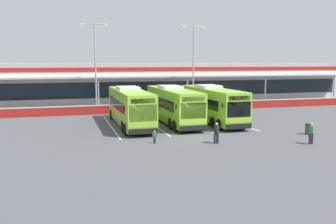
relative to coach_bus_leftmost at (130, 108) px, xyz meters
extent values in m
plane|color=#4C4C51|center=(4.41, -5.78, -1.79)|extent=(200.00, 200.00, 0.00)
cube|color=silver|center=(4.41, 21.22, 0.96)|extent=(70.00, 10.00, 5.50)
cube|color=#19232D|center=(4.41, 16.20, 0.51)|extent=(66.00, 0.08, 2.20)
cube|color=maroon|center=(4.41, 16.19, 3.36)|extent=(68.00, 0.08, 0.60)
cube|color=beige|center=(4.41, 14.72, 2.41)|extent=(67.00, 3.00, 0.24)
cube|color=gray|center=(4.41, 21.22, 3.96)|extent=(70.00, 10.00, 0.50)
cylinder|color=#999999|center=(-1.79, 13.52, 0.31)|extent=(0.20, 0.20, 4.20)
cylinder|color=#999999|center=(10.61, 13.52, 0.31)|extent=(0.20, 0.20, 4.20)
cylinder|color=#999999|center=(23.01, 13.52, 0.31)|extent=(0.20, 0.20, 4.20)
cylinder|color=#999999|center=(35.41, 13.52, 0.31)|extent=(0.20, 0.20, 4.20)
cube|color=maroon|center=(4.41, 8.72, -1.29)|extent=(60.00, 0.36, 1.00)
cube|color=#B2B2B2|center=(4.41, 8.72, -0.74)|extent=(60.00, 0.40, 0.10)
cube|color=#8CC633|center=(0.00, -0.04, 0.12)|extent=(2.61, 12.01, 3.19)
cube|color=olive|center=(0.00, -0.04, -1.19)|extent=(2.63, 12.03, 0.56)
cube|color=black|center=(0.00, 0.36, 0.36)|extent=(2.63, 9.61, 0.96)
cube|color=black|center=(0.03, -5.99, 0.26)|extent=(2.31, 0.11, 1.40)
cube|color=black|center=(0.03, -6.00, 1.26)|extent=(2.05, 0.09, 0.40)
cube|color=silver|center=(0.00, 0.96, 1.85)|extent=(2.06, 2.81, 0.28)
cube|color=black|center=(0.03, -6.10, -1.24)|extent=(2.45, 0.17, 0.44)
cube|color=black|center=(1.48, -5.63, 0.61)|extent=(0.08, 0.12, 0.36)
cube|color=black|center=(-1.43, -5.65, 0.61)|extent=(0.08, 0.12, 0.36)
cylinder|color=black|center=(1.17, 4.57, -1.27)|extent=(0.33, 1.04, 1.04)
cylinder|color=black|center=(-1.22, 4.56, -1.27)|extent=(0.33, 1.04, 1.04)
cylinder|color=black|center=(1.21, -3.23, -1.27)|extent=(0.33, 1.04, 1.04)
cylinder|color=black|center=(-1.18, -3.24, -1.27)|extent=(0.33, 1.04, 1.04)
cylinder|color=black|center=(1.22, -4.63, -1.27)|extent=(0.33, 1.04, 1.04)
cylinder|color=black|center=(-1.17, -4.64, -1.27)|extent=(0.33, 1.04, 1.04)
cube|color=#8CC633|center=(4.50, 0.28, 0.12)|extent=(2.61, 12.01, 3.19)
cube|color=olive|center=(4.50, 0.28, -1.19)|extent=(2.63, 12.03, 0.56)
cube|color=black|center=(4.50, 0.68, 0.36)|extent=(2.63, 9.61, 0.96)
cube|color=black|center=(4.53, -5.67, 0.26)|extent=(2.31, 0.11, 1.40)
cube|color=black|center=(4.53, -5.68, 1.26)|extent=(2.05, 0.09, 0.40)
cube|color=silver|center=(4.49, 1.28, 1.85)|extent=(2.06, 2.81, 0.28)
cube|color=black|center=(4.53, -5.78, -1.24)|extent=(2.45, 0.17, 0.44)
cube|color=black|center=(5.98, -5.32, 0.61)|extent=(0.08, 0.12, 0.36)
cube|color=black|center=(3.07, -5.33, 0.61)|extent=(0.08, 0.12, 0.36)
cylinder|color=black|center=(5.67, 4.88, -1.27)|extent=(0.33, 1.04, 1.04)
cylinder|color=black|center=(3.28, 4.87, -1.27)|extent=(0.33, 1.04, 1.04)
cylinder|color=black|center=(5.71, -2.92, -1.27)|extent=(0.33, 1.04, 1.04)
cylinder|color=black|center=(3.32, -2.93, -1.27)|extent=(0.33, 1.04, 1.04)
cylinder|color=black|center=(5.72, -4.32, -1.27)|extent=(0.33, 1.04, 1.04)
cylinder|color=black|center=(3.33, -4.33, -1.27)|extent=(0.33, 1.04, 1.04)
cube|color=#8CC633|center=(8.64, -0.08, 0.12)|extent=(2.61, 12.01, 3.19)
cube|color=olive|center=(8.64, -0.08, -1.19)|extent=(2.63, 12.03, 0.56)
cube|color=black|center=(8.63, 0.32, 0.36)|extent=(2.63, 9.61, 0.96)
cube|color=black|center=(8.67, -6.03, 0.26)|extent=(2.31, 0.11, 1.40)
cube|color=black|center=(8.67, -6.04, 1.26)|extent=(2.05, 0.09, 0.40)
cube|color=silver|center=(8.63, 0.92, 1.85)|extent=(2.06, 2.81, 0.28)
cube|color=black|center=(8.67, -6.14, -1.24)|extent=(2.45, 0.17, 0.44)
cube|color=black|center=(10.12, -5.67, 0.61)|extent=(0.08, 0.12, 0.36)
cube|color=black|center=(7.21, -5.69, 0.61)|extent=(0.08, 0.12, 0.36)
cylinder|color=black|center=(9.81, 4.53, -1.27)|extent=(0.33, 1.04, 1.04)
cylinder|color=black|center=(7.42, 4.52, -1.27)|extent=(0.33, 1.04, 1.04)
cylinder|color=black|center=(9.85, -3.27, -1.27)|extent=(0.33, 1.04, 1.04)
cylinder|color=black|center=(7.46, -3.28, -1.27)|extent=(0.33, 1.04, 1.04)
cylinder|color=black|center=(9.85, -4.67, -1.27)|extent=(0.33, 1.04, 1.04)
cylinder|color=black|center=(7.46, -4.68, -1.27)|extent=(0.33, 1.04, 1.04)
cube|color=silver|center=(-1.89, 0.22, -1.78)|extent=(0.14, 13.00, 0.01)
cube|color=silver|center=(2.31, 0.22, -1.78)|extent=(0.14, 13.00, 0.01)
cube|color=silver|center=(6.51, 0.22, -1.78)|extent=(0.14, 13.00, 0.01)
cube|color=silver|center=(10.71, 0.22, -1.78)|extent=(0.14, 13.00, 0.01)
cube|color=#33333D|center=(11.73, -11.83, -1.37)|extent=(0.23, 0.22, 0.84)
cube|color=#33333D|center=(11.93, -11.79, -1.37)|extent=(0.23, 0.22, 0.84)
cube|color=#387F4C|center=(11.83, -11.81, -0.67)|extent=(0.39, 0.40, 0.56)
cube|color=#387F4C|center=(11.68, -11.97, -0.69)|extent=(0.13, 0.13, 0.54)
cube|color=#387F4C|center=(11.98, -11.64, -0.69)|extent=(0.13, 0.13, 0.54)
sphere|color=tan|center=(11.83, -11.81, -0.28)|extent=(0.22, 0.22, 0.22)
cube|color=maroon|center=(11.62, -12.01, -1.16)|extent=(0.29, 0.28, 0.22)
cylinder|color=maroon|center=(11.62, -12.01, -0.98)|extent=(0.02, 0.02, 0.16)
cube|color=#33333D|center=(4.88, -9.61, -1.37)|extent=(0.21, 0.22, 0.84)
cube|color=#33333D|center=(5.08, -9.65, -1.37)|extent=(0.21, 0.22, 0.84)
cube|color=black|center=(4.98, -9.63, -0.67)|extent=(0.40, 0.35, 0.56)
cube|color=black|center=(4.78, -9.73, -0.69)|extent=(0.13, 0.13, 0.54)
cube|color=black|center=(5.17, -9.53, -0.69)|extent=(0.13, 0.13, 0.54)
sphere|color=tan|center=(4.98, -9.63, -0.28)|extent=(0.22, 0.22, 0.22)
cube|color=#33333D|center=(0.39, -8.23, -1.53)|extent=(0.12, 0.13, 0.52)
cube|color=#33333D|center=(0.46, -8.33, -1.53)|extent=(0.12, 0.13, 0.52)
cube|color=#387F4C|center=(0.43, -8.28, -1.09)|extent=(0.24, 0.20, 0.35)
cube|color=#387F4C|center=(0.30, -8.24, -1.11)|extent=(0.07, 0.08, 0.33)
cube|color=#387F4C|center=(0.56, -8.32, -1.11)|extent=(0.07, 0.08, 0.33)
sphere|color=tan|center=(0.43, -8.28, -0.85)|extent=(0.14, 0.14, 0.14)
cylinder|color=#9E9EA3|center=(-2.24, 11.49, 3.71)|extent=(0.20, 0.20, 11.00)
cylinder|color=#9E9EA3|center=(-2.24, 11.49, 9.06)|extent=(2.80, 0.10, 0.10)
cube|color=silver|center=(-3.64, 11.49, 8.96)|extent=(0.44, 0.28, 0.20)
cube|color=silver|center=(-0.84, 11.49, 8.96)|extent=(0.44, 0.28, 0.20)
cylinder|color=#9E9EA3|center=(10.65, 11.27, 3.71)|extent=(0.20, 0.20, 11.00)
cylinder|color=#9E9EA3|center=(10.65, 11.27, 9.06)|extent=(2.80, 0.10, 0.10)
cube|color=silver|center=(9.25, 11.27, 8.96)|extent=(0.44, 0.28, 0.20)
cube|color=silver|center=(12.05, 11.27, 8.96)|extent=(0.44, 0.28, 0.20)
cylinder|color=#2D5133|center=(14.01, -8.61, -1.36)|extent=(0.52, 0.52, 0.85)
cylinder|color=black|center=(14.01, -8.61, -0.90)|extent=(0.54, 0.54, 0.08)
camera|label=1|loc=(-6.11, -34.77, 4.44)|focal=38.73mm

